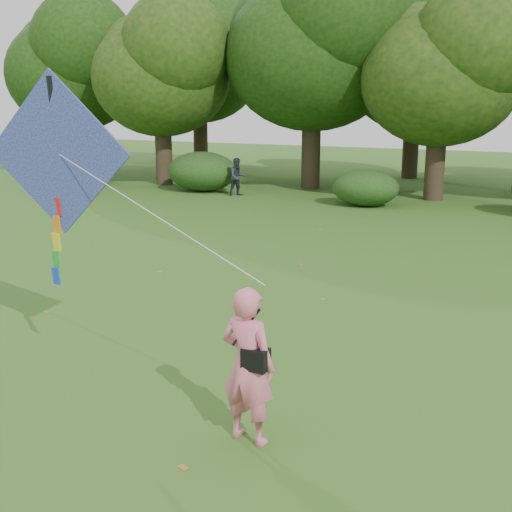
% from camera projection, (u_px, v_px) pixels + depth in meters
% --- Properties ---
extents(ground, '(100.00, 100.00, 0.00)m').
position_uv_depth(ground, '(240.00, 399.00, 8.74)').
color(ground, '#265114').
rests_on(ground, ground).
extents(man_kite_flyer, '(0.73, 0.51, 1.91)m').
position_uv_depth(man_kite_flyer, '(248.00, 365.00, 7.48)').
color(man_kite_flyer, '#E26A84').
rests_on(man_kite_flyer, ground).
extents(bystander_left, '(0.97, 1.01, 1.63)m').
position_uv_depth(bystander_left, '(238.00, 177.00, 27.83)').
color(bystander_left, '#272A35').
rests_on(bystander_left, ground).
extents(crossbody_bag, '(0.43, 0.20, 0.73)m').
position_uv_depth(crossbody_bag, '(256.00, 358.00, 7.37)').
color(crossbody_bag, black).
rests_on(crossbody_bag, ground).
extents(flying_kite, '(4.67, 0.80, 3.07)m').
position_uv_depth(flying_kite, '(58.00, 157.00, 8.91)').
color(flying_kite, '#2567A4').
rests_on(flying_kite, ground).
extents(shrub_band, '(39.15, 3.22, 1.88)m').
position_uv_depth(shrub_band, '(454.00, 188.00, 23.99)').
color(shrub_band, '#264919').
rests_on(shrub_band, ground).
extents(fallen_leaves, '(8.69, 14.54, 0.01)m').
position_uv_depth(fallen_leaves, '(318.00, 307.00, 12.70)').
color(fallen_leaves, olive).
rests_on(fallen_leaves, ground).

